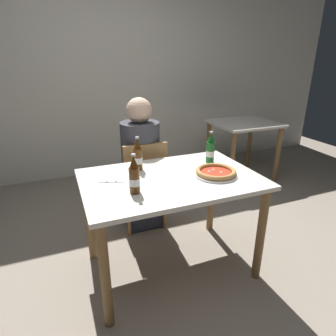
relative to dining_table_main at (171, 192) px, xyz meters
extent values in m
plane|color=gray|center=(0.00, 0.00, -0.64)|extent=(8.00, 8.00, 0.00)
cube|color=silver|center=(0.00, 2.20, 0.66)|extent=(7.00, 0.10, 2.60)
cube|color=silver|center=(0.00, 0.00, 0.10)|extent=(1.20, 0.80, 0.03)
cylinder|color=olive|center=(-0.54, -0.34, -0.28)|extent=(0.06, 0.06, 0.72)
cylinder|color=olive|center=(0.54, -0.34, -0.28)|extent=(0.06, 0.06, 0.72)
cylinder|color=olive|center=(-0.54, 0.34, -0.28)|extent=(0.06, 0.06, 0.72)
cylinder|color=olive|center=(0.54, 0.34, -0.28)|extent=(0.06, 0.06, 0.72)
cube|color=olive|center=(-0.02, 0.68, -0.21)|extent=(0.41, 0.41, 0.04)
cube|color=olive|center=(-0.02, 0.50, 0.01)|extent=(0.38, 0.04, 0.40)
cylinder|color=olive|center=(0.16, 0.85, -0.43)|extent=(0.04, 0.04, 0.41)
cylinder|color=olive|center=(-0.18, 0.85, -0.43)|extent=(0.04, 0.04, 0.41)
cylinder|color=olive|center=(0.15, 0.51, -0.43)|extent=(0.04, 0.04, 0.41)
cylinder|color=olive|center=(-0.19, 0.51, -0.43)|extent=(0.04, 0.04, 0.41)
cube|color=#2D3342|center=(-0.02, 0.66, -0.41)|extent=(0.32, 0.28, 0.45)
cylinder|color=#3F3F47|center=(-0.02, 0.66, 0.09)|extent=(0.34, 0.34, 0.55)
sphere|color=beige|center=(-0.02, 0.66, 0.46)|extent=(0.22, 0.22, 0.22)
cube|color=silver|center=(1.55, 1.29, 0.10)|extent=(0.80, 0.70, 0.03)
cylinder|color=olive|center=(1.21, 1.00, -0.28)|extent=(0.06, 0.06, 0.72)
cylinder|color=olive|center=(1.89, 1.00, -0.28)|extent=(0.06, 0.06, 0.72)
cylinder|color=olive|center=(1.21, 1.58, -0.28)|extent=(0.06, 0.06, 0.72)
cylinder|color=olive|center=(1.89, 1.58, -0.28)|extent=(0.06, 0.06, 0.72)
cylinder|color=white|center=(0.31, -0.08, 0.12)|extent=(0.30, 0.30, 0.01)
cylinder|color=#AD2D19|center=(0.31, -0.08, 0.13)|extent=(0.22, 0.22, 0.01)
torus|color=#B78447|center=(0.31, -0.08, 0.14)|extent=(0.28, 0.28, 0.03)
sphere|color=silver|center=(0.27, -0.06, 0.13)|extent=(0.02, 0.02, 0.02)
sphere|color=silver|center=(0.34, -0.10, 0.13)|extent=(0.02, 0.02, 0.02)
sphere|color=silver|center=(0.31, -0.04, 0.13)|extent=(0.02, 0.02, 0.02)
cylinder|color=#512D0F|center=(-0.29, -0.14, 0.19)|extent=(0.06, 0.06, 0.16)
cone|color=#512D0F|center=(-0.29, -0.14, 0.31)|extent=(0.05, 0.05, 0.07)
cylinder|color=#B7B7BC|center=(-0.29, -0.14, 0.36)|extent=(0.03, 0.03, 0.01)
cylinder|color=white|center=(-0.29, -0.14, 0.19)|extent=(0.07, 0.07, 0.04)
cylinder|color=#14591E|center=(0.40, 0.17, 0.19)|extent=(0.06, 0.06, 0.16)
cone|color=#14591E|center=(0.40, 0.17, 0.31)|extent=(0.05, 0.05, 0.07)
cylinder|color=#B7B7BC|center=(0.40, 0.17, 0.36)|extent=(0.03, 0.03, 0.01)
cylinder|color=white|center=(0.40, 0.17, 0.19)|extent=(0.07, 0.07, 0.04)
cylinder|color=#512D0F|center=(-0.17, 0.22, 0.19)|extent=(0.06, 0.06, 0.16)
cone|color=#512D0F|center=(-0.17, 0.22, 0.31)|extent=(0.05, 0.05, 0.07)
cylinder|color=#B7B7BC|center=(-0.17, 0.22, 0.36)|extent=(0.03, 0.03, 0.01)
cylinder|color=white|center=(-0.17, 0.22, 0.19)|extent=(0.07, 0.07, 0.04)
cube|color=white|center=(-0.37, 0.15, 0.12)|extent=(0.23, 0.23, 0.00)
cube|color=silver|center=(-0.35, 0.15, 0.12)|extent=(0.05, 0.19, 0.00)
cube|color=silver|center=(-0.39, 0.15, 0.12)|extent=(0.08, 0.16, 0.00)
camera|label=1|loc=(-0.69, -1.65, 0.88)|focal=30.39mm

